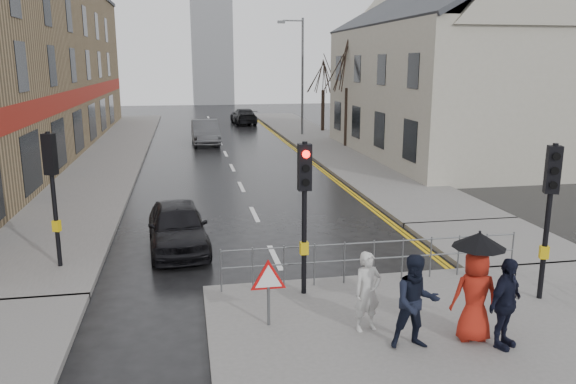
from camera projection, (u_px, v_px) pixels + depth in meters
name	position (u px, v px, depth m)	size (l,w,h in m)	color
ground	(297.00, 303.00, 12.31)	(120.00, 120.00, 0.00)	black
near_pavement	(511.00, 371.00, 9.47)	(10.00, 9.00, 0.14)	#605E5B
left_pavement	(113.00, 150.00, 33.18)	(4.00, 44.00, 0.14)	#605E5B
right_pavement	(319.00, 141.00, 37.39)	(4.00, 40.00, 0.14)	#605E5B
pavement_bridge_right	(495.00, 241.00, 16.32)	(4.00, 4.20, 0.14)	#605E5B
building_right_cream	(448.00, 69.00, 30.60)	(9.00, 16.40, 10.10)	#B2AD9B
church_tower	(211.00, 31.00, 69.95)	(5.00, 5.00, 18.00)	gray
traffic_signal_near_left	(304.00, 192.00, 11.98)	(0.28, 0.27, 3.40)	black
traffic_signal_near_right	(550.00, 195.00, 11.71)	(0.34, 0.33, 3.40)	black
traffic_signal_far_left	(52.00, 176.00, 13.66)	(0.34, 0.33, 3.40)	black
guard_railing_front	(374.00, 252.00, 13.03)	(7.14, 0.04, 1.00)	#595B5E
warning_sign	(268.00, 282.00, 10.78)	(0.80, 0.07, 1.35)	#595B5E
street_lamp	(300.00, 69.00, 39.10)	(1.83, 0.25, 8.00)	#595B5E
tree_near	(348.00, 63.00, 33.55)	(2.40, 2.40, 6.58)	#31231B
tree_far	(323.00, 73.00, 41.47)	(2.40, 2.40, 5.64)	#31231B
pedestrian_a	(367.00, 292.00, 10.62)	(0.57, 0.37, 1.56)	#B6B6B2
pedestrian_b	(416.00, 302.00, 9.93)	(0.85, 0.66, 1.74)	black
pedestrian_with_umbrella	(476.00, 282.00, 10.16)	(0.96, 0.96, 2.07)	#A62013
pedestrian_d	(505.00, 303.00, 9.96)	(0.98, 0.41, 1.67)	black
car_parked	(177.00, 226.00, 15.73)	(1.59, 3.94, 1.34)	black
car_mid	(205.00, 132.00, 36.09)	(1.64, 4.70, 1.55)	#3F4144
car_far	(244.00, 116.00, 47.98)	(1.86, 4.58, 1.33)	black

